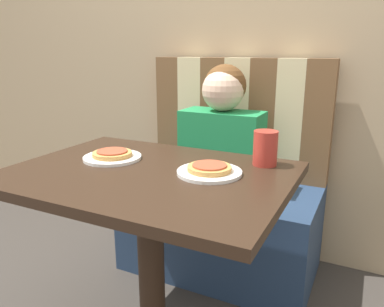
{
  "coord_description": "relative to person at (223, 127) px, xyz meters",
  "views": [
    {
      "loc": [
        0.7,
        -1.06,
        1.19
      ],
      "look_at": [
        0.0,
        0.35,
        0.75
      ],
      "focal_mm": 35.0,
      "sensor_mm": 36.0,
      "label": 1
    }
  ],
  "objects": [
    {
      "name": "plate_right",
      "position": [
        0.21,
        -0.64,
        -0.02
      ],
      "size": [
        0.23,
        0.23,
        0.01
      ],
      "color": "white",
      "rests_on": "dining_table"
    },
    {
      "name": "person",
      "position": [
        0.0,
        0.0,
        0.0
      ],
      "size": [
        0.42,
        0.24,
        0.63
      ],
      "color": "#1E8447",
      "rests_on": "booth_seat"
    },
    {
      "name": "pizza_left",
      "position": [
        -0.21,
        -0.64,
        -0.01
      ],
      "size": [
        0.15,
        0.15,
        0.02
      ],
      "color": "#C68E47",
      "rests_on": "plate_left"
    },
    {
      "name": "dining_table",
      "position": [
        0.0,
        -0.71,
        -0.14
      ],
      "size": [
        0.99,
        0.73,
        0.78
      ],
      "color": "black",
      "rests_on": "ground_plane"
    },
    {
      "name": "plate_left",
      "position": [
        -0.21,
        -0.64,
        -0.02
      ],
      "size": [
        0.23,
        0.23,
        0.01
      ],
      "color": "white",
      "rests_on": "dining_table"
    },
    {
      "name": "wall_back",
      "position": [
        0.0,
        0.33,
        0.49
      ],
      "size": [
        7.0,
        0.05,
        2.6
      ],
      "color": "tan",
      "rests_on": "ground_plane"
    },
    {
      "name": "booth_backrest",
      "position": [
        0.0,
        0.23,
        0.01
      ],
      "size": [
        1.02,
        0.09,
        0.66
      ],
      "color": "brown",
      "rests_on": "booth_seat"
    },
    {
      "name": "booth_seat",
      "position": [
        0.0,
        -0.01,
        -0.56
      ],
      "size": [
        1.02,
        0.56,
        0.49
      ],
      "color": "navy",
      "rests_on": "ground_plane"
    },
    {
      "name": "pizza_right",
      "position": [
        0.21,
        -0.64,
        -0.01
      ],
      "size": [
        0.15,
        0.15,
        0.02
      ],
      "color": "#C68E47",
      "rests_on": "plate_right"
    },
    {
      "name": "drinking_cup",
      "position": [
        0.35,
        -0.45,
        0.03
      ],
      "size": [
        0.09,
        0.09,
        0.13
      ],
      "color": "#B23328",
      "rests_on": "dining_table"
    }
  ]
}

